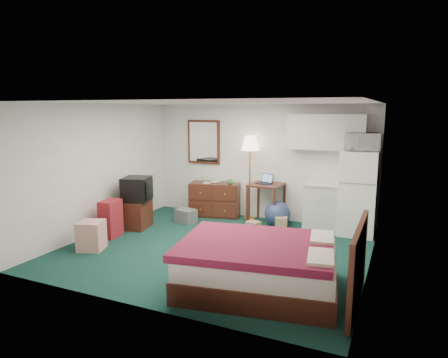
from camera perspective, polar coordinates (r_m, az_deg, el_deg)
The scene contains 25 objects.
floor at distance 7.04m, azimuth -1.21°, elevation -9.93°, with size 5.00×4.50×0.01m, color #103B35.
ceiling at distance 6.62m, azimuth -1.29°, elevation 10.85°, with size 5.00×4.50×0.01m, color white.
walls at distance 6.72m, azimuth -1.25°, elevation 0.14°, with size 5.01×4.51×2.50m.
mirror at distance 9.24m, azimuth -2.90°, elevation 5.32°, with size 0.80×0.06×1.00m, color white, non-canonical shape.
upper_cabinets at distance 8.19m, azimuth 14.43°, elevation 6.52°, with size 1.50×0.35×0.70m, color silver, non-canonical shape.
headboard at distance 5.16m, azimuth 18.61°, elevation -11.56°, with size 0.06×1.56×1.00m, color #371713, non-canonical shape.
dresser at distance 9.05m, azimuth -1.28°, elevation -2.92°, with size 1.11×0.51×0.76m, color #371713, non-canonical shape.
floor_lamp at distance 8.70m, azimuth 3.71°, elevation 0.14°, with size 0.40×0.40×1.83m, color gold, non-canonical shape.
desk at distance 8.55m, azimuth 6.02°, elevation -3.46°, with size 0.66×0.66×0.84m, color #371713, non-canonical shape.
exercise_ball at distance 8.32m, azimuth 7.66°, elevation -4.96°, with size 0.53×0.53×0.53m, color navy.
kitchen_counter at distance 8.23m, azimuth 14.45°, elevation -3.95°, with size 0.85×0.64×0.93m, color silver, non-canonical shape.
fridge at distance 8.05m, azimuth 18.61°, elevation -1.91°, with size 0.67×0.67×1.63m, color white, non-canonical shape.
bed at distance 5.49m, azimuth 4.99°, elevation -12.30°, with size 2.01×1.57×0.64m, color #490F1F, non-canonical shape.
tv_stand at distance 8.38m, azimuth -12.69°, elevation -4.91°, with size 0.56×0.61×0.56m, color #371713, non-canonical shape.
suitcase at distance 7.87m, azimuth -15.88°, elevation -5.48°, with size 0.27×0.43×0.71m, color maroon, non-canonical shape.
retail_box at distance 7.29m, azimuth -18.42°, elevation -7.67°, with size 0.40×0.40×0.50m, color silver, non-canonical shape.
file_bin at distance 8.61m, azimuth -5.46°, elevation -5.26°, with size 0.41×0.31×0.29m, color slate, non-canonical shape.
cardboard_box_a at distance 7.97m, azimuth 4.20°, elevation -6.78°, with size 0.25×0.21×0.21m, color #86684C, non-canonical shape.
cardboard_box_b at distance 8.09m, azimuth 8.18°, elevation -6.34°, with size 0.23×0.28×0.28m, color #86684C, non-canonical shape.
laptop at distance 8.43m, azimuth 5.76°, elevation -0.03°, with size 0.29×0.24×0.20m, color black, non-canonical shape.
crt_tv at distance 8.25m, azimuth -12.36°, elevation -1.40°, with size 0.52×0.56×0.48m, color black, non-canonical shape.
microwave at distance 7.95m, azimuth 19.03°, elevation 5.34°, with size 0.60×0.33×0.41m, color white.
book_a at distance 8.93m, azimuth -2.87°, elevation 0.04°, with size 0.15×0.02×0.20m, color #86684C.
book_b at distance 9.06m, azimuth -1.64°, elevation 0.32°, with size 0.18×0.02×0.24m, color #86684C.
mug at distance 8.76m, azimuth 0.83°, elevation -0.37°, with size 0.13×0.10×0.13m, color #3F8639.
Camera 1 is at (2.85, -5.98, 2.40)m, focal length 32.00 mm.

